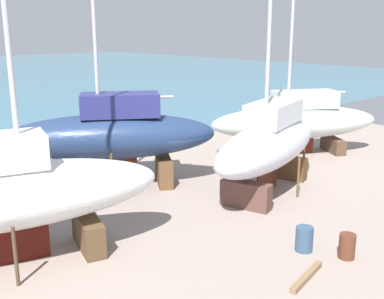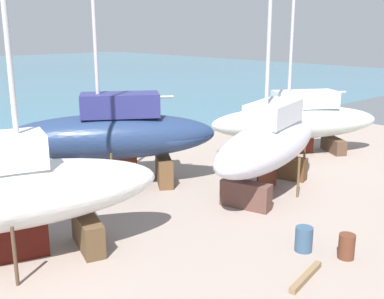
{
  "view_description": "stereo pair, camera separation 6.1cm",
  "coord_description": "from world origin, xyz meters",
  "px_view_note": "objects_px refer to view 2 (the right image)",
  "views": [
    {
      "loc": [
        -15.36,
        -17.14,
        7.82
      ],
      "look_at": [
        -0.27,
        -1.2,
        2.1
      ],
      "focal_mm": 43.63,
      "sensor_mm": 36.0,
      "label": 1
    },
    {
      "loc": [
        -15.32,
        -17.18,
        7.82
      ],
      "look_at": [
        -0.27,
        -1.2,
        2.1
      ],
      "focal_mm": 43.63,
      "sensor_mm": 36.0,
      "label": 2
    }
  ],
  "objects_px": {
    "barrel_rust_mid": "(304,239)",
    "barrel_tipped_left": "(347,246)",
    "sailboat_large_starboard": "(112,135)",
    "sailboat_mid_port": "(4,194)",
    "sailboat_far_slipway": "(296,120)",
    "worker": "(244,163)",
    "sailboat_small_center": "(269,143)"
  },
  "relations": [
    {
      "from": "barrel_rust_mid",
      "to": "barrel_tipped_left",
      "type": "relative_size",
      "value": 1.02
    },
    {
      "from": "worker",
      "to": "barrel_tipped_left",
      "type": "bearing_deg",
      "value": 27.86
    },
    {
      "from": "barrel_rust_mid",
      "to": "worker",
      "type": "bearing_deg",
      "value": 55.34
    },
    {
      "from": "sailboat_far_slipway",
      "to": "worker",
      "type": "height_order",
      "value": "sailboat_far_slipway"
    },
    {
      "from": "sailboat_mid_port",
      "to": "barrel_rust_mid",
      "type": "bearing_deg",
      "value": -20.75
    },
    {
      "from": "sailboat_large_starboard",
      "to": "barrel_tipped_left",
      "type": "relative_size",
      "value": 19.77
    },
    {
      "from": "sailboat_large_starboard",
      "to": "sailboat_far_slipway",
      "type": "relative_size",
      "value": 0.9
    },
    {
      "from": "sailboat_far_slipway",
      "to": "barrel_rust_mid",
      "type": "xyz_separation_m",
      "value": [
        -11.06,
        -8.04,
        -1.75
      ]
    },
    {
      "from": "sailboat_mid_port",
      "to": "sailboat_small_center",
      "type": "height_order",
      "value": "sailboat_mid_port"
    },
    {
      "from": "sailboat_large_starboard",
      "to": "worker",
      "type": "bearing_deg",
      "value": -179.48
    },
    {
      "from": "sailboat_small_center",
      "to": "worker",
      "type": "bearing_deg",
      "value": -123.49
    },
    {
      "from": "worker",
      "to": "barrel_rust_mid",
      "type": "distance_m",
      "value": 8.49
    },
    {
      "from": "sailboat_mid_port",
      "to": "barrel_tipped_left",
      "type": "height_order",
      "value": "sailboat_mid_port"
    },
    {
      "from": "sailboat_small_center",
      "to": "barrel_tipped_left",
      "type": "relative_size",
      "value": 18.39
    },
    {
      "from": "sailboat_far_slipway",
      "to": "sailboat_mid_port",
      "type": "distance_m",
      "value": 19.24
    },
    {
      "from": "barrel_tipped_left",
      "to": "barrel_rust_mid",
      "type": "bearing_deg",
      "value": 114.43
    },
    {
      "from": "worker",
      "to": "barrel_rust_mid",
      "type": "height_order",
      "value": "worker"
    },
    {
      "from": "sailboat_large_starboard",
      "to": "barrel_rust_mid",
      "type": "distance_m",
      "value": 11.03
    },
    {
      "from": "sailboat_large_starboard",
      "to": "sailboat_far_slipway",
      "type": "bearing_deg",
      "value": -158.87
    },
    {
      "from": "barrel_rust_mid",
      "to": "sailboat_small_center",
      "type": "bearing_deg",
      "value": 49.61
    },
    {
      "from": "sailboat_mid_port",
      "to": "sailboat_far_slipway",
      "type": "bearing_deg",
      "value": 22.33
    },
    {
      "from": "worker",
      "to": "barrel_rust_mid",
      "type": "relative_size",
      "value": 1.82
    },
    {
      "from": "sailboat_large_starboard",
      "to": "barrel_rust_mid",
      "type": "xyz_separation_m",
      "value": [
        0.92,
        -10.76,
        -2.22
      ]
    },
    {
      "from": "sailboat_small_center",
      "to": "barrel_rust_mid",
      "type": "height_order",
      "value": "sailboat_small_center"
    },
    {
      "from": "sailboat_far_slipway",
      "to": "sailboat_mid_port",
      "type": "height_order",
      "value": "sailboat_far_slipway"
    },
    {
      "from": "sailboat_mid_port",
      "to": "sailboat_small_center",
      "type": "xyz_separation_m",
      "value": [
        12.25,
        -1.47,
        -0.07
      ]
    },
    {
      "from": "sailboat_large_starboard",
      "to": "barrel_rust_mid",
      "type": "bearing_deg",
      "value": 128.83
    },
    {
      "from": "worker",
      "to": "barrel_rust_mid",
      "type": "bearing_deg",
      "value": 20.05
    },
    {
      "from": "worker",
      "to": "sailboat_large_starboard",
      "type": "bearing_deg",
      "value": -68.71
    },
    {
      "from": "sailboat_mid_port",
      "to": "barrel_rust_mid",
      "type": "distance_m",
      "value": 10.5
    },
    {
      "from": "sailboat_far_slipway",
      "to": "worker",
      "type": "xyz_separation_m",
      "value": [
        -6.23,
        -1.06,
        -1.35
      ]
    },
    {
      "from": "sailboat_far_slipway",
      "to": "sailboat_small_center",
      "type": "relative_size",
      "value": 1.19
    }
  ]
}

